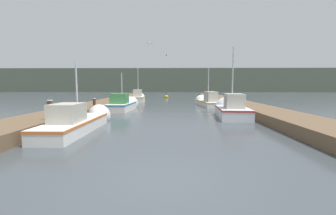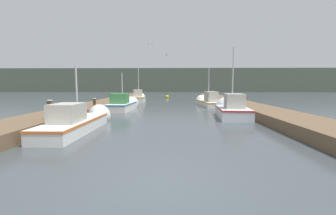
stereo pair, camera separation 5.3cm
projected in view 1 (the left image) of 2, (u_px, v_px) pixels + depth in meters
ground_plane at (162, 182)px, 4.82m from camera, size 200.00×200.00×0.00m
dock_left at (102, 104)px, 20.83m from camera, size 2.54×40.00×0.53m
dock_right at (239, 105)px, 20.58m from camera, size 2.54×40.00×0.53m
distant_shore_ridge at (172, 81)px, 71.96m from camera, size 120.00×16.00×6.84m
fishing_boat_0 at (80, 121)px, 10.37m from camera, size 1.43×5.84×3.44m
fishing_boat_1 at (231, 109)px, 14.76m from camera, size 2.12×4.79×4.93m
fishing_boat_2 at (123, 105)px, 18.76m from camera, size 1.87×4.90×3.51m
fishing_boat_3 at (208, 101)px, 22.48m from camera, size 2.05×5.63×4.22m
fishing_boat_4 at (138, 98)px, 27.73m from camera, size 1.75×4.72×4.45m
mooring_piling_0 at (50, 116)px, 9.97m from camera, size 0.23×0.23×1.41m
mooring_piling_1 at (94, 106)px, 15.63m from camera, size 0.23×0.23×1.15m
channel_buoy at (166, 97)px, 35.77m from camera, size 0.60×0.60×1.10m
seagull_lead at (167, 55)px, 20.48m from camera, size 0.28×0.55×0.12m
seagull_1 at (150, 44)px, 19.65m from camera, size 0.56×0.29×0.12m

